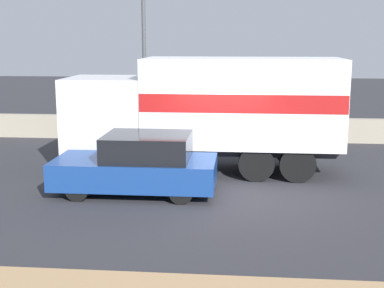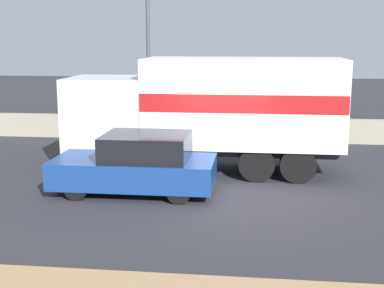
{
  "view_description": "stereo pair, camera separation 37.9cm",
  "coord_description": "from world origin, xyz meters",
  "views": [
    {
      "loc": [
        0.51,
        -12.73,
        3.82
      ],
      "look_at": [
        -0.79,
        1.2,
        1.04
      ],
      "focal_mm": 50.0,
      "sensor_mm": 36.0,
      "label": 1
    },
    {
      "loc": [
        0.89,
        -12.69,
        3.82
      ],
      "look_at": [
        -0.79,
        1.2,
        1.04
      ],
      "focal_mm": 50.0,
      "sensor_mm": 36.0,
      "label": 2
    }
  ],
  "objects": [
    {
      "name": "stone_wall_backdrop",
      "position": [
        0.0,
        7.23,
        0.44
      ],
      "size": [
        60.0,
        0.35,
        0.89
      ],
      "color": "#A39984",
      "rests_on": "ground_plane"
    },
    {
      "name": "car_hatchback",
      "position": [
        -2.01,
        0.02,
        0.73
      ],
      "size": [
        4.01,
        1.85,
        1.49
      ],
      "rotation": [
        0.0,
        0.0,
        3.14
      ],
      "color": "navy",
      "rests_on": "ground_plane"
    },
    {
      "name": "street_lamp",
      "position": [
        -3.01,
        6.46,
        3.47
      ],
      "size": [
        0.56,
        0.28,
        5.87
      ],
      "color": "#4C4C51",
      "rests_on": "ground_plane"
    },
    {
      "name": "ground_plane",
      "position": [
        0.0,
        0.0,
        0.0
      ],
      "size": [
        80.0,
        80.0,
        0.0
      ],
      "primitive_type": "plane",
      "color": "#2D2D33"
    },
    {
      "name": "box_truck",
      "position": [
        -0.36,
        2.38,
        1.86
      ],
      "size": [
        7.78,
        2.32,
        3.27
      ],
      "rotation": [
        0.0,
        0.0,
        3.14
      ],
      "color": "silver",
      "rests_on": "ground_plane"
    }
  ]
}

